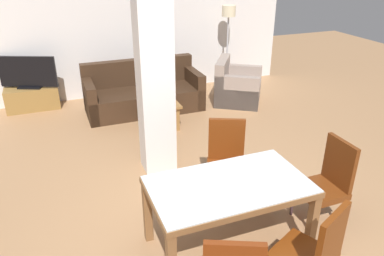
{
  "coord_description": "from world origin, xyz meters",
  "views": [
    {
      "loc": [
        -1.41,
        -2.67,
        2.78
      ],
      "look_at": [
        0.0,
        0.99,
        0.92
      ],
      "focal_mm": 35.0,
      "sensor_mm": 36.0,
      "label": 1
    }
  ],
  "objects": [
    {
      "name": "dining_chair_head_right",
      "position": [
        1.2,
        0.0,
        0.52
      ],
      "size": [
        0.46,
        0.46,
        0.98
      ],
      "rotation": [
        0.0,
        0.0,
        1.57
      ],
      "color": "#622D0F",
      "rests_on": "ground_plane"
    },
    {
      "name": "tv_screen",
      "position": [
        -1.84,
        4.71,
        0.73
      ],
      "size": [
        1.01,
        0.47,
        0.61
      ],
      "rotation": [
        0.0,
        0.0,
        2.74
      ],
      "color": "black",
      "rests_on": "tv_stand"
    },
    {
      "name": "bottle",
      "position": [
        0.39,
        2.92,
        0.55
      ],
      "size": [
        0.08,
        0.08,
        0.25
      ],
      "color": "#B2B7BC",
      "rests_on": "coffee_table"
    },
    {
      "name": "dining_chair_near_right",
      "position": [
        0.38,
        -0.82,
        0.52
      ],
      "size": [
        0.61,
        0.61,
        0.98
      ],
      "rotation": [
        0.0,
        0.0,
        0.43
      ],
      "color": "#672C0B",
      "rests_on": "ground_plane"
    },
    {
      "name": "dining_table",
      "position": [
        0.0,
        0.0,
        0.6
      ],
      "size": [
        1.54,
        0.88,
        0.77
      ],
      "color": "brown",
      "rests_on": "ground_plane"
    },
    {
      "name": "tv_stand",
      "position": [
        -1.84,
        4.71,
        0.22
      ],
      "size": [
        0.96,
        0.4,
        0.43
      ],
      "color": "olive",
      "rests_on": "ground_plane"
    },
    {
      "name": "coffee_table",
      "position": [
        0.21,
        2.97,
        0.23
      ],
      "size": [
        0.61,
        0.47,
        0.45
      ],
      "color": "olive",
      "rests_on": "ground_plane"
    },
    {
      "name": "divider_pillar",
      "position": [
        -0.2,
        1.79,
        1.35
      ],
      "size": [
        0.44,
        0.35,
        2.7
      ],
      "color": "silver",
      "rests_on": "ground_plane"
    },
    {
      "name": "floor_lamp",
      "position": [
        2.18,
        4.52,
        1.48
      ],
      "size": [
        0.28,
        0.28,
        1.77
      ],
      "color": "#B7B7BC",
      "rests_on": "ground_plane"
    },
    {
      "name": "sofa",
      "position": [
        0.15,
        3.94,
        0.3
      ],
      "size": [
        2.16,
        0.93,
        0.91
      ],
      "rotation": [
        0.0,
        0.0,
        3.14
      ],
      "color": "#382416",
      "rests_on": "ground_plane"
    },
    {
      "name": "armchair",
      "position": [
        1.99,
        3.66,
        0.3
      ],
      "size": [
        1.22,
        1.24,
        0.86
      ],
      "rotation": [
        0.0,
        0.0,
        4.13
      ],
      "color": "gray",
      "rests_on": "ground_plane"
    },
    {
      "name": "ground_plane",
      "position": [
        0.0,
        0.0,
        0.0
      ],
      "size": [
        18.0,
        18.0,
        0.0
      ],
      "primitive_type": "plane",
      "color": "#A67951"
    },
    {
      "name": "back_wall",
      "position": [
        0.0,
        4.99,
        1.35
      ],
      "size": [
        7.2,
        0.09,
        2.7
      ],
      "color": "silver",
      "rests_on": "ground_plane"
    },
    {
      "name": "dining_chair_far_right",
      "position": [
        0.38,
        0.84,
        0.52
      ],
      "size": [
        0.61,
        0.61,
        0.98
      ],
      "rotation": [
        0.0,
        0.0,
        2.71
      ],
      "color": "#682B0D",
      "rests_on": "ground_plane"
    }
  ]
}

